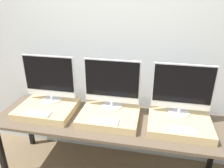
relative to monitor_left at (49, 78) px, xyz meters
name	(u,v)px	position (x,y,z in m)	size (l,w,h in m)	color
wall_back	(117,55)	(0.71, 0.26, 0.24)	(8.00, 0.04, 2.60)	silver
workbench	(109,125)	(0.71, -0.16, -0.41)	(2.42, 0.69, 0.71)	brown
wooden_riser_left	(47,109)	(0.00, -0.13, -0.31)	(0.61, 0.50, 0.08)	#D6B77F
monitor_left	(49,78)	(0.00, 0.00, 0.00)	(0.59, 0.22, 0.53)	silver
keyboard_left	(38,114)	(0.00, -0.31, -0.27)	(0.26, 0.12, 0.01)	silver
wooden_riser_center	(109,116)	(0.71, -0.13, -0.31)	(0.61, 0.50, 0.08)	#D6B77F
monitor_center	(112,83)	(0.71, 0.00, 0.00)	(0.59, 0.22, 0.53)	silver
keyboard_center	(105,121)	(0.71, -0.31, -0.27)	(0.26, 0.12, 0.01)	silver
wooden_riser_right	(179,123)	(1.42, -0.13, -0.31)	(0.61, 0.50, 0.08)	#D6B77F
monitor_right	(182,89)	(1.42, 0.00, 0.00)	(0.59, 0.22, 0.53)	silver
keyboard_right	(181,130)	(1.42, -0.31, -0.27)	(0.26, 0.12, 0.01)	silver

